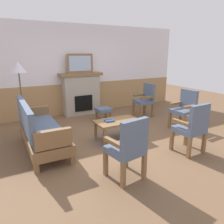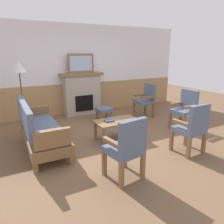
% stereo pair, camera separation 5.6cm
% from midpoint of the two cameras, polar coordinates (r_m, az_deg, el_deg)
% --- Properties ---
extents(ground_plane, '(14.00, 14.00, 0.00)m').
position_cam_midpoint_polar(ground_plane, '(4.80, 1.66, -7.34)').
color(ground_plane, brown).
extents(wall_back, '(7.20, 0.14, 2.70)m').
position_cam_midpoint_polar(wall_back, '(6.81, -9.43, 10.71)').
color(wall_back, white).
rests_on(wall_back, ground_plane).
extents(fireplace, '(1.30, 0.44, 1.28)m').
position_cam_midpoint_polar(fireplace, '(6.67, -8.46, 4.93)').
color(fireplace, '#A39989').
rests_on(fireplace, ground_plane).
extents(framed_picture, '(0.80, 0.04, 0.56)m').
position_cam_midpoint_polar(framed_picture, '(6.56, -8.79, 12.74)').
color(framed_picture, brown).
rests_on(framed_picture, fireplace).
extents(couch, '(0.70, 1.80, 0.98)m').
position_cam_midpoint_polar(couch, '(4.41, -18.90, -4.77)').
color(couch, brown).
rests_on(couch, ground_plane).
extents(coffee_table, '(0.96, 0.56, 0.44)m').
position_cam_midpoint_polar(coffee_table, '(4.67, 1.03, -2.91)').
color(coffee_table, brown).
rests_on(coffee_table, ground_plane).
extents(round_rug, '(1.23, 1.23, 0.01)m').
position_cam_midpoint_polar(round_rug, '(4.81, 1.00, -7.23)').
color(round_rug, brown).
rests_on(round_rug, ground_plane).
extents(book_on_table, '(0.21, 0.16, 0.03)m').
position_cam_midpoint_polar(book_on_table, '(4.59, -1.07, -2.35)').
color(book_on_table, navy).
rests_on(book_on_table, coffee_table).
extents(footstool, '(0.40, 0.40, 0.36)m').
position_cam_midpoint_polar(footstool, '(6.05, -2.56, 0.41)').
color(footstool, brown).
rests_on(footstool, ground_plane).
extents(armchair_near_fireplace, '(0.52, 0.52, 0.98)m').
position_cam_midpoint_polar(armchair_near_fireplace, '(5.63, 18.62, 1.12)').
color(armchair_near_fireplace, brown).
rests_on(armchair_near_fireplace, ground_plane).
extents(armchair_by_window_left, '(0.49, 0.49, 0.98)m').
position_cam_midpoint_polar(armchair_by_window_left, '(6.49, 8.67, 3.60)').
color(armchair_by_window_left, brown).
rests_on(armchair_by_window_left, ground_plane).
extents(armchair_front_left, '(0.55, 0.55, 0.98)m').
position_cam_midpoint_polar(armchair_front_left, '(3.19, 3.86, -9.11)').
color(armchair_front_left, brown).
rests_on(armchair_front_left, ground_plane).
extents(armchair_front_center, '(0.50, 0.50, 0.98)m').
position_cam_midpoint_polar(armchair_front_center, '(4.26, 20.37, -3.59)').
color(armchair_front_center, brown).
rests_on(armchair_front_center, ground_plane).
extents(floor_lamp_by_couch, '(0.36, 0.36, 1.68)m').
position_cam_midpoint_polar(floor_lamp_by_couch, '(5.41, -24.00, 9.85)').
color(floor_lamp_by_couch, '#332D28').
rests_on(floor_lamp_by_couch, ground_plane).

